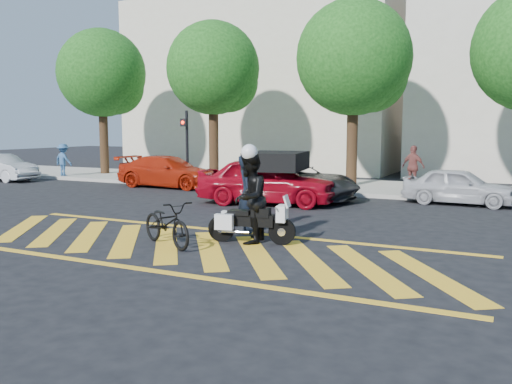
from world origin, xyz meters
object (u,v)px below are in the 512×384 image
at_px(bicycle, 167,223).
at_px(parked_mid_left, 292,181).
at_px(officer_bike, 248,194).
at_px(police_motorcycle, 250,222).
at_px(parked_mid_right, 459,186).
at_px(parked_left, 169,172).
at_px(red_convertible, 267,181).
at_px(parked_far_left, 1,167).
at_px(officer_moto, 249,198).

distance_m(bicycle, parked_mid_left, 7.92).
distance_m(officer_bike, police_motorcycle, 1.31).
height_order(officer_bike, parked_mid_right, officer_bike).
relative_size(officer_bike, parked_mid_right, 0.53).
relative_size(parked_left, parked_mid_left, 0.95).
distance_m(officer_bike, red_convertible, 4.78).
height_order(police_motorcycle, red_convertible, red_convertible).
bearing_deg(parked_mid_left, bicycle, -169.75).
relative_size(parked_far_left, parked_mid_right, 1.07).
xyz_separation_m(red_convertible, parked_left, (-5.83, 2.72, -0.12)).
xyz_separation_m(bicycle, parked_far_left, (-15.19, 8.09, 0.13)).
xyz_separation_m(officer_bike, parked_far_left, (-16.06, 6.01, -0.32)).
xyz_separation_m(red_convertible, parked_far_left, (-14.48, 1.50, -0.15)).
relative_size(parked_far_left, parked_mid_left, 0.80).
bearing_deg(parked_far_left, police_motorcycle, -111.72).
relative_size(bicycle, parked_left, 0.41).
relative_size(officer_bike, parked_far_left, 0.50).
xyz_separation_m(police_motorcycle, parked_mid_right, (3.45, 8.29, 0.13)).
xyz_separation_m(officer_moto, red_convertible, (-2.17, 5.56, -0.22)).
bearing_deg(parked_far_left, officer_moto, -111.72).
bearing_deg(officer_moto, parked_far_left, -123.93).
bearing_deg(bicycle, parked_far_left, 88.50).
bearing_deg(parked_mid_right, parked_mid_left, 107.78).
bearing_deg(police_motorcycle, parked_left, 123.09).
bearing_deg(officer_bike, bicycle, 132.81).
height_order(red_convertible, parked_mid_left, red_convertible).
xyz_separation_m(bicycle, officer_moto, (1.46, 1.03, 0.50)).
bearing_deg(parked_mid_left, red_convertible, 173.99).
height_order(officer_bike, bicycle, officer_bike).
relative_size(officer_bike, parked_left, 0.42).
bearing_deg(police_motorcycle, bicycle, -156.06).
xyz_separation_m(officer_bike, parked_mid_right, (4.05, 7.23, -0.34)).
bearing_deg(bicycle, officer_bike, 3.85).
xyz_separation_m(officer_moto, parked_left, (-8.00, 8.28, -0.34)).
bearing_deg(officer_moto, officer_bike, -161.96).
distance_m(parked_far_left, parked_mid_right, 20.15).
height_order(officer_bike, parked_far_left, officer_bike).
bearing_deg(police_motorcycle, red_convertible, 100.47).
height_order(parked_mid_left, parked_mid_right, parked_mid_left).
height_order(police_motorcycle, parked_mid_right, parked_mid_right).
distance_m(parked_far_left, parked_left, 8.73).
relative_size(bicycle, police_motorcycle, 0.96).
bearing_deg(police_motorcycle, parked_mid_left, 94.24).
xyz_separation_m(officer_bike, red_convertible, (-1.59, 4.51, -0.17)).
height_order(officer_bike, police_motorcycle, officer_bike).
bearing_deg(parked_mid_right, police_motorcycle, 160.44).
bearing_deg(parked_far_left, parked_mid_left, -89.43).
bearing_deg(officer_bike, police_motorcycle, -175.09).
bearing_deg(bicycle, parked_mid_right, -1.29).
bearing_deg(parked_far_left, bicycle, -116.77).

